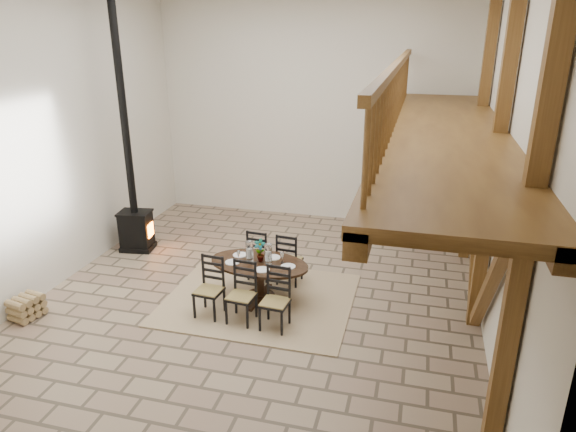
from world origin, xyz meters
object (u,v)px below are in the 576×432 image
(log_basket, at_px, (142,232))
(log_stack, at_px, (27,307))
(wood_stove, at_px, (133,196))
(dining_table, at_px, (257,281))

(log_basket, bearing_deg, log_stack, -92.44)
(log_basket, bearing_deg, wood_stove, -70.23)
(log_basket, height_order, log_stack, log_basket)
(dining_table, height_order, log_basket, dining_table)
(dining_table, relative_size, log_stack, 3.57)
(log_basket, xyz_separation_m, log_stack, (-0.14, -3.21, 0.01))
(dining_table, distance_m, wood_stove, 3.38)
(wood_stove, relative_size, log_stack, 9.36)
(dining_table, relative_size, log_basket, 4.05)
(log_basket, distance_m, log_stack, 3.21)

